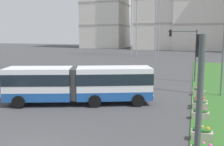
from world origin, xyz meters
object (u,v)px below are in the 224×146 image
(flower_planter_4, at_px, (200,102))
(traffic_light_far_right, at_px, (187,47))
(streetlight_median, at_px, (224,40))
(articulated_bus, at_px, (79,84))
(flower_planter_5, at_px, (199,91))
(car_navy_sedan, at_px, (80,74))
(flower_planter_3, at_px, (200,104))
(flower_planter_1, at_px, (202,133))
(traffic_light_near_right, at_px, (199,95))
(flower_planter_2, at_px, (201,113))

(flower_planter_4, xyz_separation_m, traffic_light_far_right, (-1.45, 10.95, 3.80))
(streetlight_median, bearing_deg, flower_planter_4, -113.79)
(articulated_bus, xyz_separation_m, traffic_light_far_right, (7.98, 12.90, 2.58))
(articulated_bus, xyz_separation_m, flower_planter_4, (9.43, 1.94, -1.23))
(flower_planter_4, xyz_separation_m, flower_planter_5, (0.00, 3.93, 0.00))
(car_navy_sedan, bearing_deg, articulated_bus, -65.38)
(flower_planter_3, bearing_deg, flower_planter_1, -90.00)
(flower_planter_1, distance_m, flower_planter_3, 6.12)
(streetlight_median, bearing_deg, car_navy_sedan, 165.70)
(articulated_bus, bearing_deg, streetlight_median, 28.90)
(traffic_light_far_right, xyz_separation_m, traffic_light_near_right, (1.05, -23.92, -0.35))
(flower_planter_3, relative_size, traffic_light_near_right, 0.19)
(flower_planter_4, height_order, flower_planter_5, same)
(flower_planter_1, height_order, flower_planter_2, same)
(articulated_bus, distance_m, car_navy_sedan, 11.42)
(flower_planter_3, xyz_separation_m, flower_planter_4, (0.00, 0.71, 0.00))
(flower_planter_1, relative_size, streetlight_median, 0.12)
(traffic_light_far_right, bearing_deg, flower_planter_5, -78.36)
(flower_planter_1, relative_size, flower_planter_5, 1.00)
(flower_planter_4, distance_m, streetlight_median, 6.69)
(flower_planter_5, height_order, traffic_light_far_right, traffic_light_far_right)
(articulated_bus, height_order, flower_planter_2, articulated_bus)
(flower_planter_2, xyz_separation_m, flower_planter_3, (0.00, 2.45, 0.00))
(articulated_bus, bearing_deg, flower_planter_1, -27.41)
(traffic_light_far_right, bearing_deg, articulated_bus, -121.75)
(flower_planter_5, bearing_deg, flower_planter_4, -90.00)
(flower_planter_3, height_order, traffic_light_far_right, traffic_light_far_right)
(flower_planter_4, distance_m, flower_planter_5, 3.93)
(car_navy_sedan, distance_m, flower_planter_2, 18.30)
(articulated_bus, relative_size, flower_planter_4, 10.80)
(flower_planter_4, height_order, streetlight_median, streetlight_median)
(flower_planter_2, bearing_deg, streetlight_median, 75.74)
(car_navy_sedan, height_order, traffic_light_far_right, traffic_light_far_right)
(flower_planter_1, relative_size, traffic_light_near_right, 0.19)
(flower_planter_3, bearing_deg, car_navy_sedan, 147.24)
(flower_planter_3, bearing_deg, flower_planter_4, 90.00)
(flower_planter_2, relative_size, flower_planter_4, 1.00)
(flower_planter_1, distance_m, flower_planter_2, 3.67)
(flower_planter_1, distance_m, traffic_light_near_right, 7.05)
(articulated_bus, xyz_separation_m, flower_planter_3, (9.43, 1.23, -1.23))
(car_navy_sedan, xyz_separation_m, traffic_light_far_right, (12.72, 2.55, 3.48))
(flower_planter_3, bearing_deg, articulated_bus, -172.55)
(articulated_bus, bearing_deg, flower_planter_2, -7.37)
(flower_planter_4, xyz_separation_m, streetlight_median, (1.90, 4.31, 4.76))
(car_navy_sedan, xyz_separation_m, flower_planter_1, (14.17, -15.24, -0.33))
(flower_planter_5, height_order, streetlight_median, streetlight_median)
(traffic_light_far_right, bearing_deg, streetlight_median, -63.27)
(flower_planter_1, xyz_separation_m, traffic_light_near_right, (-0.40, -6.13, 3.46))
(car_navy_sedan, relative_size, flower_planter_5, 4.04)
(traffic_light_near_right, bearing_deg, articulated_bus, 129.33)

